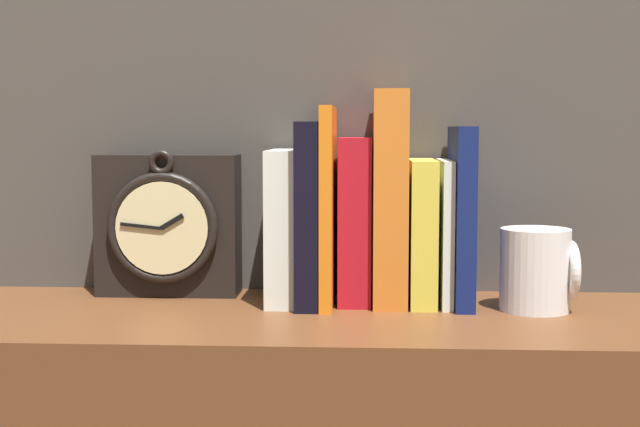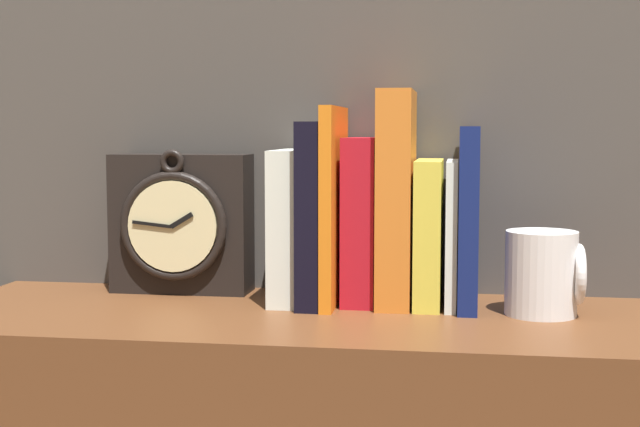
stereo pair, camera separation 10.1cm
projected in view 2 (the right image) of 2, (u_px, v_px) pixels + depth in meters
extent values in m
cube|color=black|center=(182.00, 223.00, 1.16)|extent=(0.18, 0.06, 0.18)
torus|color=black|center=(173.00, 226.00, 1.13)|extent=(0.14, 0.01, 0.14)
cylinder|color=beige|center=(172.00, 226.00, 1.12)|extent=(0.12, 0.01, 0.12)
cube|color=black|center=(182.00, 220.00, 1.12)|extent=(0.03, 0.00, 0.02)
cube|color=black|center=(152.00, 224.00, 1.12)|extent=(0.05, 0.00, 0.01)
torus|color=black|center=(172.00, 162.00, 1.12)|extent=(0.03, 0.01, 0.03)
cube|color=white|center=(291.00, 225.00, 1.10)|extent=(0.04, 0.14, 0.19)
cube|color=black|center=(316.00, 213.00, 1.09)|extent=(0.03, 0.15, 0.22)
cube|color=orange|center=(334.00, 205.00, 1.08)|extent=(0.01, 0.15, 0.24)
cube|color=#AF1422|center=(362.00, 220.00, 1.10)|extent=(0.04, 0.12, 0.20)
cube|color=orange|center=(396.00, 198.00, 1.08)|extent=(0.04, 0.13, 0.26)
cube|color=yellow|center=(429.00, 232.00, 1.08)|extent=(0.03, 0.13, 0.18)
cube|color=white|center=(452.00, 233.00, 1.07)|extent=(0.01, 0.13, 0.17)
cube|color=navy|center=(468.00, 217.00, 1.06)|extent=(0.02, 0.14, 0.22)
cylinder|color=white|center=(541.00, 273.00, 1.02)|extent=(0.08, 0.08, 0.10)
torus|color=white|center=(578.00, 274.00, 1.01)|extent=(0.01, 0.07, 0.07)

